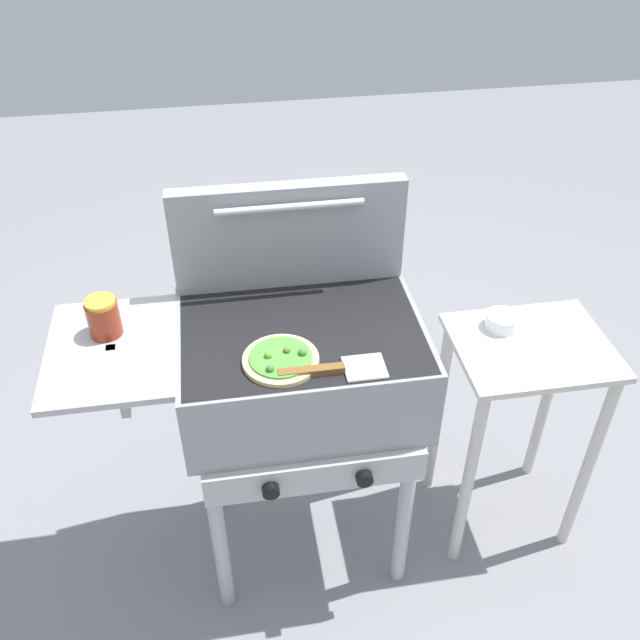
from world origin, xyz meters
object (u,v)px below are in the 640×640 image
pizza_veggie (281,359)px  topping_bowl_near (502,322)px  prep_table (519,399)px  spatula (333,370)px  sauce_jar (103,317)px  grill (297,371)px

pizza_veggie → topping_bowl_near: 0.71m
pizza_veggie → prep_table: (0.73, 0.12, -0.37)m
spatula → topping_bowl_near: (0.54, 0.27, -0.13)m
sauce_jar → topping_bowl_near: bearing=1.5°
sauce_jar → spatula: (0.55, -0.24, -0.04)m
pizza_veggie → topping_bowl_near: size_ratio=1.96×
grill → sauce_jar: size_ratio=9.18×
grill → prep_table: size_ratio=1.27×
prep_table → topping_bowl_near: size_ratio=7.93×
prep_table → grill: bearing=-179.6°
sauce_jar → pizza_veggie: bearing=-23.1°
grill → spatula: size_ratio=3.69×
pizza_veggie → sauce_jar: bearing=156.9°
sauce_jar → topping_bowl_near: size_ratio=1.10×
pizza_veggie → prep_table: size_ratio=0.25×
grill → sauce_jar: sauce_jar is taller
grill → prep_table: grill is taller
topping_bowl_near → sauce_jar: bearing=-178.5°
grill → prep_table: 0.71m
spatula → pizza_veggie: bearing=154.6°
sauce_jar → spatula: sauce_jar is taller
grill → topping_bowl_near: (0.61, 0.09, 0.02)m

